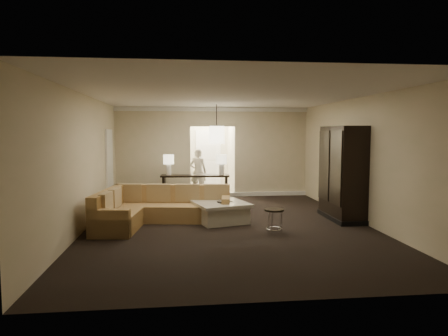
{
  "coord_description": "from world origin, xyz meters",
  "views": [
    {
      "loc": [
        -1.04,
        -8.48,
        2.0
      ],
      "look_at": [
        0.04,
        1.2,
        1.14
      ],
      "focal_mm": 32.0,
      "sensor_mm": 36.0,
      "label": 1
    }
  ],
  "objects": [
    {
      "name": "table_lamp_left",
      "position": [
        -1.36,
        3.26,
        1.17
      ],
      "size": [
        0.31,
        0.31,
        0.59
      ],
      "color": "white",
      "rests_on": "console_table"
    },
    {
      "name": "baseboard",
      "position": [
        0.0,
        3.95,
        0.06
      ],
      "size": [
        6.0,
        0.1,
        0.12
      ],
      "primitive_type": "cube",
      "color": "white",
      "rests_on": "ground"
    },
    {
      "name": "table_lamp_right",
      "position": [
        0.19,
        3.14,
        1.17
      ],
      "size": [
        0.31,
        0.31,
        0.59
      ],
      "color": "white",
      "rests_on": "console_table"
    },
    {
      "name": "drink_table",
      "position": [
        0.83,
        -0.79,
        0.35
      ],
      "size": [
        0.39,
        0.39,
        0.49
      ],
      "rotation": [
        0.0,
        0.0,
        0.02
      ],
      "color": "black",
      "rests_on": "ground"
    },
    {
      "name": "sectional_sofa",
      "position": [
        -1.61,
        0.35,
        0.32
      ],
      "size": [
        2.94,
        2.24,
        0.81
      ],
      "rotation": [
        0.0,
        0.0,
        -0.13
      ],
      "color": "brown",
      "rests_on": "ground"
    },
    {
      "name": "person",
      "position": [
        -0.45,
        4.3,
        0.83
      ],
      "size": [
        0.69,
        0.56,
        1.66
      ],
      "primitive_type": "imported",
      "rotation": [
        0.0,
        0.0,
        2.85
      ],
      "color": "beige",
      "rests_on": "ground"
    },
    {
      "name": "console_table",
      "position": [
        -0.59,
        3.2,
        0.46
      ],
      "size": [
        2.04,
        0.62,
        0.78
      ],
      "rotation": [
        0.0,
        0.0,
        -0.08
      ],
      "color": "black",
      "rests_on": "ground"
    },
    {
      "name": "pendant_light",
      "position": [
        0.0,
        2.7,
        1.95
      ],
      "size": [
        0.38,
        0.38,
        1.09
      ],
      "color": "black",
      "rests_on": "ceiling"
    },
    {
      "name": "wall_right",
      "position": [
        3.0,
        0.0,
        1.4
      ],
      "size": [
        0.04,
        8.0,
        2.8
      ],
      "primitive_type": "cube",
      "color": "beige",
      "rests_on": "ground"
    },
    {
      "name": "foyer",
      "position": [
        0.0,
        5.34,
        1.3
      ],
      "size": [
        1.44,
        2.02,
        2.8
      ],
      "color": "beige",
      "rests_on": "ground"
    },
    {
      "name": "wall_left",
      "position": [
        -3.0,
        0.0,
        1.4
      ],
      "size": [
        0.04,
        8.0,
        2.8
      ],
      "primitive_type": "cube",
      "color": "beige",
      "rests_on": "ground"
    },
    {
      "name": "ground",
      "position": [
        0.0,
        0.0,
        0.0
      ],
      "size": [
        8.0,
        8.0,
        0.0
      ],
      "primitive_type": "plane",
      "color": "black",
      "rests_on": "ground"
    },
    {
      "name": "side_door",
      "position": [
        -2.97,
        2.8,
        1.05
      ],
      "size": [
        0.05,
        0.9,
        2.1
      ],
      "primitive_type": "cube",
      "color": "white",
      "rests_on": "ground"
    },
    {
      "name": "armoire",
      "position": [
        2.69,
        0.32,
        1.03
      ],
      "size": [
        0.64,
        1.5,
        2.15
      ],
      "color": "black",
      "rests_on": "ground"
    },
    {
      "name": "ceiling",
      "position": [
        0.0,
        0.0,
        2.8
      ],
      "size": [
        6.0,
        8.0,
        0.02
      ],
      "primitive_type": "cube",
      "color": "white",
      "rests_on": "wall_back"
    },
    {
      "name": "coffee_table",
      "position": [
        -0.13,
        0.34,
        0.23
      ],
      "size": [
        1.37,
        1.37,
        0.47
      ],
      "rotation": [
        0.0,
        0.0,
        0.28
      ],
      "color": "beige",
      "rests_on": "ground"
    },
    {
      "name": "crown_molding",
      "position": [
        0.0,
        3.95,
        2.73
      ],
      "size": [
        6.0,
        0.1,
        0.12
      ],
      "primitive_type": "cube",
      "color": "white",
      "rests_on": "wall_back"
    },
    {
      "name": "wall_front",
      "position": [
        0.0,
        -4.0,
        1.4
      ],
      "size": [
        6.0,
        0.04,
        2.8
      ],
      "primitive_type": "cube",
      "color": "beige",
      "rests_on": "ground"
    },
    {
      "name": "wall_back",
      "position": [
        0.0,
        4.0,
        1.4
      ],
      "size": [
        6.0,
        0.04,
        2.8
      ],
      "primitive_type": "cube",
      "color": "beige",
      "rests_on": "ground"
    }
  ]
}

